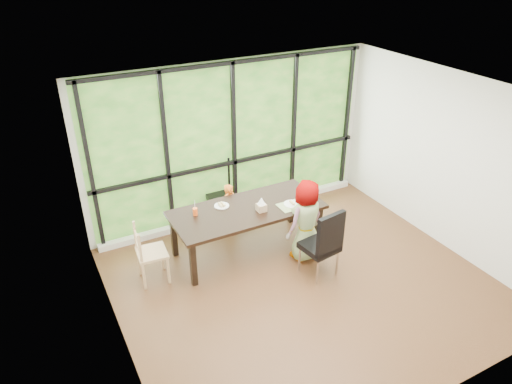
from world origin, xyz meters
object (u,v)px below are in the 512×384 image
(child_toddler, at_px, (230,209))
(green_cup, at_px, (313,199))
(tissue_box, at_px, (261,207))
(dining_table, at_px, (247,229))
(plate_far, at_px, (222,206))
(child_older, at_px, (305,221))
(orange_cup, at_px, (195,212))
(chair_window_leather, at_px, (220,193))
(chair_interior_leather, at_px, (320,242))
(plate_near, at_px, (292,204))
(chair_end_beech, at_px, (152,253))

(child_toddler, distance_m, green_cup, 1.38)
(child_toddler, bearing_deg, tissue_box, -102.87)
(dining_table, height_order, plate_far, plate_far)
(child_toddler, height_order, green_cup, green_cup)
(child_toddler, distance_m, child_older, 1.36)
(orange_cup, bearing_deg, dining_table, -13.67)
(child_older, distance_m, green_cup, 0.43)
(child_toddler, bearing_deg, dining_table, -114.43)
(chair_window_leather, height_order, plate_far, chair_window_leather)
(chair_interior_leather, bearing_deg, plate_far, -60.39)
(dining_table, bearing_deg, chair_window_leather, 89.86)
(chair_window_leather, height_order, child_older, child_older)
(child_toddler, xyz_separation_m, plate_near, (0.66, -0.82, 0.32))
(child_older, bearing_deg, tissue_box, -49.69)
(child_older, bearing_deg, chair_interior_leather, 73.67)
(green_cup, bearing_deg, plate_far, 157.42)
(plate_far, bearing_deg, chair_end_beech, -168.26)
(plate_far, bearing_deg, green_cup, -22.58)
(child_older, height_order, orange_cup, child_older)
(child_toddler, relative_size, tissue_box, 6.59)
(green_cup, bearing_deg, dining_table, 163.00)
(chair_end_beech, xyz_separation_m, plate_far, (1.19, 0.25, 0.31))
(dining_table, height_order, child_older, child_older)
(chair_interior_leather, distance_m, child_toddler, 1.73)
(orange_cup, bearing_deg, chair_window_leather, 47.09)
(child_older, xyz_separation_m, green_cup, (0.30, 0.26, 0.17))
(dining_table, distance_m, chair_end_beech, 1.50)
(orange_cup, bearing_deg, chair_interior_leather, -40.26)
(orange_cup, relative_size, green_cup, 0.93)
(chair_end_beech, distance_m, child_toddler, 1.62)
(dining_table, height_order, tissue_box, tissue_box)
(child_older, relative_size, orange_cup, 11.49)
(dining_table, relative_size, chair_window_leather, 2.11)
(child_toddler, xyz_separation_m, green_cup, (0.97, -0.90, 0.38))
(child_older, bearing_deg, plate_near, -99.12)
(chair_end_beech, relative_size, orange_cup, 8.04)
(chair_end_beech, bearing_deg, orange_cup, -70.14)
(dining_table, bearing_deg, green_cup, -17.00)
(tissue_box, bearing_deg, chair_end_beech, 174.77)
(child_older, bearing_deg, green_cup, -150.42)
(green_cup, bearing_deg, chair_interior_leather, -115.30)
(chair_interior_leather, bearing_deg, dining_table, -65.26)
(plate_far, relative_size, orange_cup, 2.01)
(dining_table, bearing_deg, child_older, -39.85)
(chair_window_leather, bearing_deg, child_older, -59.83)
(tissue_box, bearing_deg, plate_far, 139.39)
(plate_far, height_order, green_cup, green_cup)
(chair_window_leather, height_order, plate_near, chair_window_leather)
(chair_window_leather, distance_m, child_older, 1.70)
(chair_window_leather, bearing_deg, plate_far, -105.41)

